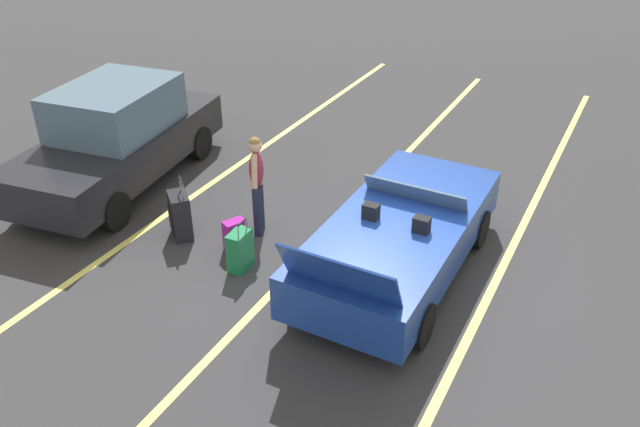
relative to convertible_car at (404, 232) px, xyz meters
name	(u,v)px	position (x,y,z in m)	size (l,w,h in m)	color
ground_plane	(397,273)	(-0.20, 0.00, -0.59)	(80.00, 80.00, 0.00)	#333335
lot_line_near	(487,300)	(-0.20, -1.34, -0.59)	(18.00, 0.12, 0.01)	#EAE066
lot_line_mid	(315,248)	(-0.20, 1.36, -0.59)	(18.00, 0.12, 0.01)	#EAE066
lot_line_far	(177,207)	(-0.20, 4.06, -0.59)	(18.00, 0.12, 0.01)	#EAE066
convertible_car	(404,232)	(0.00, 0.00, 0.00)	(4.19, 1.84, 1.51)	navy
suitcase_large_black	(180,216)	(-0.87, 3.41, -0.22)	(0.53, 0.55, 1.00)	black
suitcase_medium_bright	(240,250)	(-1.17, 2.08, -0.28)	(0.41, 0.26, 0.82)	#19723F
suitcase_small_carryon	(235,235)	(-0.78, 2.44, -0.34)	(0.39, 0.33, 0.50)	#991E8C
traveler_person	(257,180)	(-0.18, 2.39, 0.34)	(0.58, 0.34, 1.65)	#1E2338
parked_sedan_near	(117,137)	(0.10, 5.53, 0.30)	(4.71, 2.42, 1.82)	black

